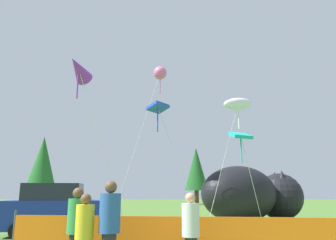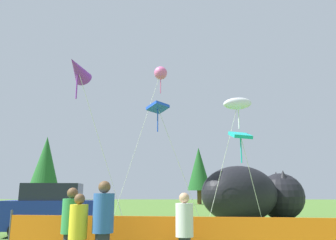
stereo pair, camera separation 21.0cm
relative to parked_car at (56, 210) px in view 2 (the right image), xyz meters
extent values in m
cube|color=navy|center=(0.04, 0.01, -0.18)|extent=(4.02, 2.20, 1.07)
cube|color=#1E232D|center=(-0.15, -0.02, 0.68)|extent=(2.30, 1.82, 0.64)
cylinder|color=black|center=(1.10, 0.98, -0.67)|extent=(0.59, 0.31, 0.57)
cylinder|color=black|center=(1.33, -0.63, -0.67)|extent=(0.59, 0.31, 0.57)
cylinder|color=black|center=(-1.25, 0.64, -0.67)|extent=(0.59, 0.31, 0.57)
cylinder|color=black|center=(-1.01, -0.97, -0.67)|extent=(0.59, 0.31, 0.57)
cube|color=maroon|center=(7.49, -2.38, -0.54)|extent=(0.60, 0.60, 0.03)
cube|color=maroon|center=(7.28, -2.45, -0.33)|extent=(0.18, 0.43, 0.42)
cylinder|color=#A5A5AD|center=(7.61, -2.12, -0.75)|extent=(0.02, 0.02, 0.41)
cylinder|color=#A5A5AD|center=(7.75, -2.50, -0.75)|extent=(0.02, 0.02, 0.41)
cylinder|color=#A5A5AD|center=(7.24, -2.26, -0.75)|extent=(0.02, 0.02, 0.41)
ellipsoid|color=black|center=(8.12, 5.06, 0.55)|extent=(5.62, 5.14, 3.00)
ellipsoid|color=white|center=(8.12, 5.06, -0.13)|extent=(3.78, 3.56, 1.35)
sphere|color=black|center=(10.84, 6.88, 0.40)|extent=(2.70, 2.70, 2.70)
cone|color=black|center=(10.84, 7.56, 1.48)|extent=(0.76, 0.76, 0.81)
cone|color=black|center=(10.84, 6.21, 1.48)|extent=(0.76, 0.76, 0.81)
cylinder|color=#4C4C51|center=(0.86, -5.25, -0.34)|extent=(0.05, 0.05, 1.22)
cylinder|color=yellow|center=(2.81, -6.56, 0.13)|extent=(0.35, 0.35, 0.63)
sphere|color=brown|center=(2.81, -6.56, 0.55)|extent=(0.21, 0.21, 0.21)
cylinder|color=#338C4C|center=(2.55, -6.18, 0.21)|extent=(0.37, 0.37, 0.68)
sphere|color=brown|center=(2.55, -6.18, 0.66)|extent=(0.22, 0.22, 0.22)
cylinder|color=silver|center=(4.84, -6.25, 0.14)|extent=(0.35, 0.35, 0.64)
sphere|color=tan|center=(4.84, -6.25, 0.56)|extent=(0.21, 0.21, 0.21)
cylinder|color=#2D59A5|center=(3.29, -6.57, 0.29)|extent=(0.40, 0.40, 0.73)
sphere|color=brown|center=(3.29, -6.57, 0.77)|extent=(0.24, 0.24, 0.24)
cylinder|color=silver|center=(6.99, 3.16, 2.04)|extent=(1.69, 0.41, 5.98)
ellipsoid|color=white|center=(7.82, 2.97, 5.02)|extent=(2.16, 1.96, 1.14)
cylinder|color=white|center=(7.82, 2.97, 4.32)|extent=(0.06, 0.06, 1.20)
cylinder|color=silver|center=(8.33, 3.02, 1.17)|extent=(1.25, 1.53, 4.24)
cube|color=#19B2B2|center=(7.72, 2.27, 3.28)|extent=(1.04, 1.06, 0.49)
cylinder|color=#19B2B2|center=(7.72, 2.27, 2.58)|extent=(0.06, 0.06, 1.20)
cylinder|color=silver|center=(1.64, 0.27, 2.40)|extent=(2.23, 0.67, 6.71)
cone|color=purple|center=(0.53, -0.05, 5.75)|extent=(1.02, 1.55, 1.16)
cylinder|color=purple|center=(0.53, -0.05, 5.05)|extent=(0.06, 0.06, 1.20)
cylinder|color=silver|center=(2.46, 5.70, 3.42)|extent=(2.64, 0.44, 8.75)
sphere|color=pink|center=(3.76, 5.91, 7.79)|extent=(0.80, 0.80, 0.80)
cylinder|color=pink|center=(3.76, 5.91, 7.09)|extent=(0.06, 0.06, 1.20)
cylinder|color=silver|center=(4.85, 4.02, 2.03)|extent=(2.26, 0.83, 5.97)
cube|color=blue|center=(3.73, 3.62, 5.01)|extent=(1.28, 1.27, 0.45)
cylinder|color=blue|center=(3.73, 3.62, 4.31)|extent=(0.06, 0.06, 1.20)
cylinder|color=brown|center=(7.72, 31.10, -0.06)|extent=(0.57, 0.57, 1.78)
cone|color=#1E5623|center=(7.72, 31.10, 3.66)|extent=(3.12, 3.12, 5.68)
cylinder|color=brown|center=(-12.76, 30.45, 0.11)|extent=(0.68, 0.68, 2.12)
cone|color=#236028|center=(-12.76, 30.45, 4.57)|extent=(3.73, 3.73, 6.79)
camera|label=1|loc=(4.47, -13.03, 0.69)|focal=35.00mm
camera|label=2|loc=(4.68, -13.03, 0.69)|focal=35.00mm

